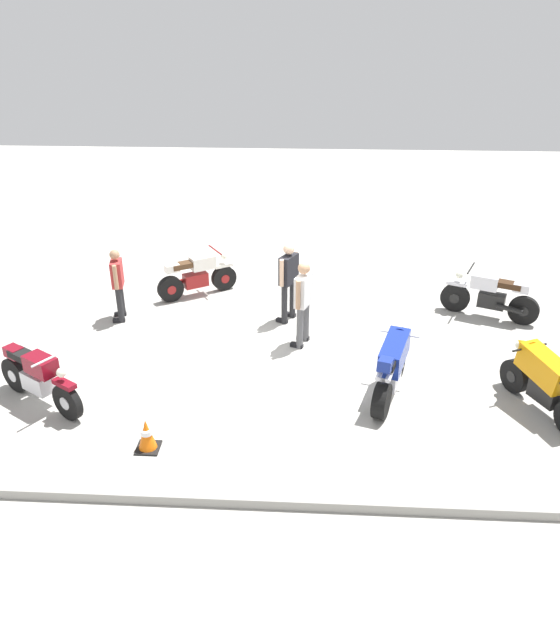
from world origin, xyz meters
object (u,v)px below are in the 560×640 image
(person_in_white_shirt, at_px, (303,298))
(motorcycle_cream_vintage, at_px, (197,276))
(motorcycle_silver_cruiser, at_px, (490,296))
(motorcycle_maroon_cruiser, at_px, (38,377))
(traffic_cone, at_px, (147,435))
(motorcycle_orange_sportbike, at_px, (545,381))
(person_in_red_shirt, at_px, (118,281))
(motorcycle_blue_sportbike, at_px, (392,365))
(person_in_black_shirt, at_px, (289,277))

(person_in_white_shirt, bearing_deg, motorcycle_cream_vintage, -21.95)
(motorcycle_silver_cruiser, xyz_separation_m, person_in_white_shirt, (4.03, 1.44, 0.50))
(motorcycle_cream_vintage, bearing_deg, motorcycle_silver_cruiser, -39.66)
(motorcycle_maroon_cruiser, distance_m, traffic_cone, 2.39)
(motorcycle_orange_sportbike, bearing_deg, person_in_white_shirt, 38.11)
(person_in_red_shirt, xyz_separation_m, traffic_cone, (-1.68, 4.39, -0.64))
(motorcycle_orange_sportbike, bearing_deg, person_in_red_shirt, 45.00)
(motorcycle_maroon_cruiser, bearing_deg, motorcycle_blue_sportbike, 38.06)
(motorcycle_silver_cruiser, height_order, person_in_black_shirt, person_in_black_shirt)
(motorcycle_cream_vintage, xyz_separation_m, person_in_red_shirt, (1.43, 1.34, 0.41))
(traffic_cone, bearing_deg, motorcycle_blue_sportbike, -156.06)
(motorcycle_orange_sportbike, xyz_separation_m, person_in_white_shirt, (4.03, -2.11, 0.42))
(motorcycle_maroon_cruiser, bearing_deg, motorcycle_cream_vintage, 100.44)
(motorcycle_silver_cruiser, height_order, person_in_red_shirt, person_in_red_shirt)
(person_in_red_shirt, bearing_deg, person_in_white_shirt, 155.90)
(person_in_red_shirt, relative_size, traffic_cone, 3.01)
(motorcycle_maroon_cruiser, height_order, motorcycle_blue_sportbike, motorcycle_blue_sportbike)
(motorcycle_orange_sportbike, distance_m, person_in_black_shirt, 5.41)
(motorcycle_orange_sportbike, xyz_separation_m, motorcycle_maroon_cruiser, (8.42, 0.26, -0.07))
(person_in_white_shirt, bearing_deg, traffic_cone, 76.35)
(motorcycle_silver_cruiser, bearing_deg, person_in_black_shirt, 28.74)
(motorcycle_blue_sportbike, height_order, person_in_black_shirt, person_in_black_shirt)
(motorcycle_orange_sportbike, height_order, motorcycle_silver_cruiser, motorcycle_orange_sportbike)
(motorcycle_maroon_cruiser, height_order, person_in_black_shirt, person_in_black_shirt)
(person_in_red_shirt, xyz_separation_m, person_in_black_shirt, (-3.63, -0.14, 0.12))
(motorcycle_orange_sportbike, relative_size, motorcycle_blue_sportbike, 0.97)
(person_in_red_shirt, bearing_deg, person_in_black_shirt, 171.14)
(motorcycle_orange_sportbike, distance_m, motorcycle_silver_cruiser, 3.55)
(person_in_red_shirt, distance_m, person_in_white_shirt, 4.08)
(motorcycle_silver_cruiser, bearing_deg, motorcycle_orange_sportbike, 113.75)
(motorcycle_cream_vintage, bearing_deg, motorcycle_maroon_cruiser, -144.29)
(motorcycle_cream_vintage, xyz_separation_m, traffic_cone, (-0.25, 5.73, -0.23))
(motorcycle_orange_sportbike, xyz_separation_m, motorcycle_cream_vintage, (6.56, -4.37, -0.11))
(motorcycle_blue_sportbike, relative_size, person_in_red_shirt, 1.20)
(motorcycle_cream_vintage, xyz_separation_m, person_in_white_shirt, (-2.54, 2.26, 0.53))
(person_in_white_shirt, height_order, person_in_black_shirt, same)
(motorcycle_maroon_cruiser, bearing_deg, motorcycle_silver_cruiser, 56.54)
(person_in_black_shirt, bearing_deg, person_in_white_shirt, 135.06)
(motorcycle_orange_sportbike, distance_m, traffic_cone, 6.47)
(person_in_red_shirt, height_order, traffic_cone, person_in_red_shirt)
(motorcycle_orange_sportbike, relative_size, person_in_black_shirt, 1.05)
(motorcycle_blue_sportbike, distance_m, person_in_white_shirt, 2.39)
(motorcycle_maroon_cruiser, distance_m, motorcycle_silver_cruiser, 9.24)
(motorcycle_orange_sportbike, xyz_separation_m, person_in_red_shirt, (8.00, -3.03, 0.30))
(person_in_black_shirt, bearing_deg, motorcycle_orange_sportbike, 171.51)
(motorcycle_silver_cruiser, bearing_deg, motorcycle_maroon_cruiser, 48.12)
(motorcycle_orange_sportbike, relative_size, motorcycle_cream_vintage, 1.07)
(motorcycle_silver_cruiser, bearing_deg, person_in_white_shirt, 43.42)
(motorcycle_cream_vintage, bearing_deg, person_in_white_shirt, -74.19)
(motorcycle_cream_vintage, relative_size, person_in_red_shirt, 1.09)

